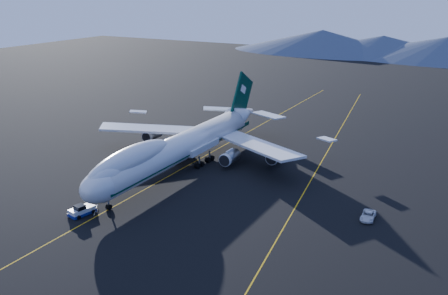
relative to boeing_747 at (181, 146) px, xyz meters
The scene contains 6 objects.
ground 5.81m from the boeing_747, 90.00° to the right, with size 500.00×500.00×0.00m, color black.
taxiway_line_main 5.80m from the boeing_747, 90.00° to the right, with size 0.25×220.00×0.01m, color #C7950B.
taxiway_line_side 32.14m from the boeing_747, 18.38° to the left, with size 0.25×200.00×0.01m, color #C7950B.
boeing_747 is the anchor object (origin of this frame).
pushback_tug 31.43m from the boeing_747, 95.55° to the right, with size 3.74×5.55×2.24m.
service_van 47.27m from the boeing_747, ahead, with size 2.46×5.34×1.48m, color silver.
Camera 1 is at (64.23, -95.33, 42.83)m, focal length 40.00 mm.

